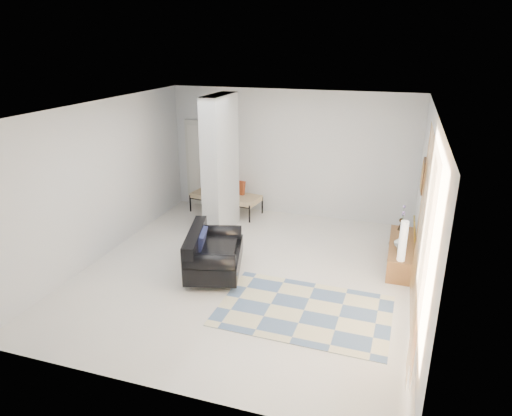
% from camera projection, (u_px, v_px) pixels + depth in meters
% --- Properties ---
extents(floor, '(6.00, 6.00, 0.00)m').
position_uv_depth(floor, '(247.00, 272.00, 7.90)').
color(floor, white).
rests_on(floor, ground).
extents(ceiling, '(6.00, 6.00, 0.00)m').
position_uv_depth(ceiling, '(246.00, 108.00, 6.93)').
color(ceiling, white).
rests_on(ceiling, wall_back).
extents(wall_back, '(6.00, 0.00, 6.00)m').
position_uv_depth(wall_back, '(290.00, 154.00, 10.10)').
color(wall_back, silver).
rests_on(wall_back, ground).
extents(wall_front, '(6.00, 0.00, 6.00)m').
position_uv_depth(wall_front, '(154.00, 283.00, 4.73)').
color(wall_front, silver).
rests_on(wall_front, ground).
extents(wall_left, '(0.00, 6.00, 6.00)m').
position_uv_depth(wall_left, '(102.00, 180.00, 8.20)').
color(wall_left, silver).
rests_on(wall_left, ground).
extents(wall_right, '(0.00, 6.00, 6.00)m').
position_uv_depth(wall_right, '(425.00, 213.00, 6.63)').
color(wall_right, silver).
rests_on(wall_right, ground).
extents(partition_column, '(0.35, 1.20, 2.80)m').
position_uv_depth(partition_column, '(221.00, 166.00, 9.16)').
color(partition_column, '#B4BABC').
rests_on(partition_column, floor).
extents(hallway_door, '(0.85, 0.06, 2.04)m').
position_uv_depth(hallway_door, '(203.00, 164.00, 10.79)').
color(hallway_door, beige).
rests_on(hallway_door, floor).
extents(curtain, '(0.00, 2.55, 2.55)m').
position_uv_depth(curtain, '(422.00, 241.00, 5.61)').
color(curtain, gold).
rests_on(curtain, wall_right).
extents(wall_art, '(0.04, 0.45, 0.55)m').
position_uv_depth(wall_art, '(423.00, 176.00, 7.57)').
color(wall_art, '#381E0F').
rests_on(wall_art, wall_right).
extents(media_console, '(0.45, 1.65, 0.80)m').
position_uv_depth(media_console, '(401.00, 253.00, 8.13)').
color(media_console, brown).
rests_on(media_console, floor).
extents(loveseat, '(1.21, 1.64, 0.76)m').
position_uv_depth(loveseat, '(211.00, 253.00, 7.77)').
color(loveseat, silver).
rests_on(loveseat, floor).
extents(daybed, '(1.67, 0.91, 0.77)m').
position_uv_depth(daybed, '(225.00, 195.00, 10.52)').
color(daybed, black).
rests_on(daybed, floor).
extents(area_rug, '(2.54, 1.73, 0.01)m').
position_uv_depth(area_rug, '(304.00, 310.00, 6.75)').
color(area_rug, beige).
rests_on(area_rug, floor).
extents(cylinder_lamp, '(0.13, 0.13, 0.68)m').
position_uv_depth(cylinder_lamp, '(403.00, 241.00, 7.31)').
color(cylinder_lamp, beige).
rests_on(cylinder_lamp, media_console).
extents(bronze_figurine, '(0.13, 0.13, 0.23)m').
position_uv_depth(bronze_figurine, '(401.00, 224.00, 8.58)').
color(bronze_figurine, black).
rests_on(bronze_figurine, media_console).
extents(vase, '(0.21, 0.21, 0.21)m').
position_uv_depth(vase, '(400.00, 242.00, 7.85)').
color(vase, silver).
rests_on(vase, media_console).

